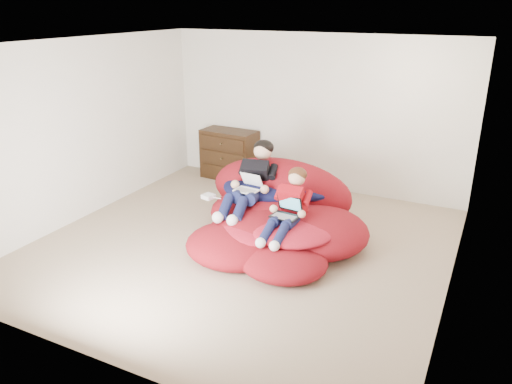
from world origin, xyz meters
The scene contains 9 objects.
room_shell centered at (0.00, 0.00, 0.22)m, with size 5.10×5.10×2.77m.
dresser centered at (-1.44, 2.24, 0.43)m, with size 0.99×0.57×0.86m.
beanbag_pile centered at (0.27, 0.48, 0.27)m, with size 2.51×2.38×0.94m.
cream_pillow centered at (-0.37, 1.26, 0.62)m, with size 0.39×0.25×0.25m, color beige.
older_boy centered at (-0.15, 0.59, 0.71)m, with size 0.45×1.32×0.82m.
younger_boy centered at (0.58, 0.13, 0.63)m, with size 0.31×1.05×0.72m.
laptop_white centered at (-0.15, 0.48, 0.64)m, with size 0.33×0.35×0.21m.
laptop_black centered at (0.58, 0.08, 0.57)m, with size 0.35×0.34×0.23m.
power_adapter centered at (-0.72, 0.38, 0.42)m, with size 0.15×0.15×0.06m, color white.
Camera 1 is at (2.71, -5.07, 2.93)m, focal length 35.00 mm.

